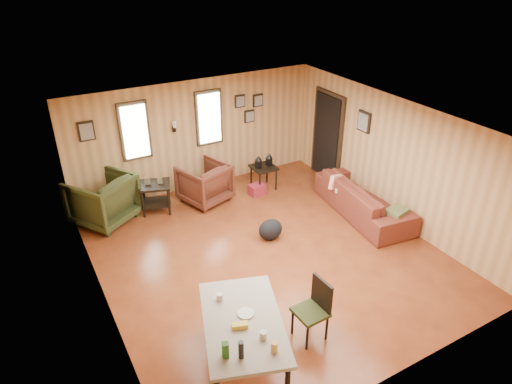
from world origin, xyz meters
TOP-DOWN VIEW (x-y plane):
  - room at (0.17, 0.27)m, footprint 5.54×6.04m
  - sofa at (2.37, 0.24)m, footprint 0.98×2.41m
  - recliner_brown at (-0.17, 2.29)m, footprint 1.11×1.08m
  - recliner_green at (-2.20, 2.50)m, footprint 1.39×1.37m
  - end_table at (-1.20, 2.38)m, footprint 0.74×0.71m
  - side_table at (1.19, 2.17)m, footprint 0.52×0.52m
  - cooler at (0.92, 1.98)m, footprint 0.36×0.27m
  - backpack at (0.29, 0.38)m, footprint 0.47×0.36m
  - sofa_pillows at (2.23, 0.01)m, footprint 0.72×1.66m
  - dining_table at (-1.52, -1.97)m, footprint 1.40×1.79m
  - dining_chair at (-0.41, -1.93)m, footprint 0.43×0.43m

SIDE VIEW (x-z plane):
  - cooler at x=0.92m, z-range 0.00..0.24m
  - backpack at x=0.29m, z-range 0.00..0.39m
  - end_table at x=-1.20m, z-range 0.05..0.80m
  - sofa at x=2.37m, z-range 0.00..0.92m
  - recliner_brown at x=-0.17m, z-range 0.00..0.92m
  - sofa_pillows at x=2.23m, z-range 0.33..0.67m
  - dining_chair at x=-0.41m, z-range 0.06..0.97m
  - recliner_green at x=-2.20m, z-range 0.00..1.06m
  - side_table at x=1.19m, z-range 0.15..0.96m
  - dining_table at x=-1.52m, z-range 0.21..1.24m
  - room at x=0.17m, z-range -0.02..2.43m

